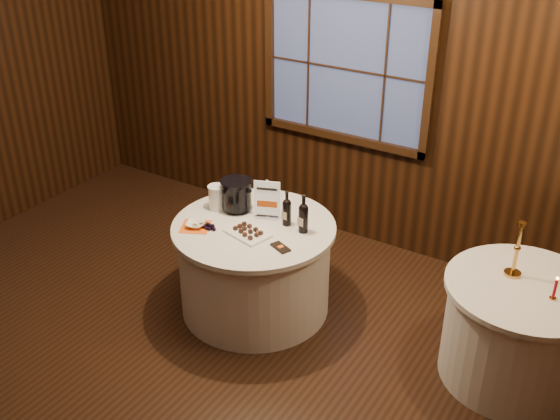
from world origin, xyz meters
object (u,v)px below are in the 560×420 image
Objects in this scene: grape_bunch at (210,226)px; glass_pitcher at (217,197)px; port_bottle_right at (303,216)px; side_table at (518,331)px; chocolate_box at (281,247)px; main_table at (255,267)px; port_bottle_left at (287,210)px; red_candle at (555,290)px; brass_candlestick at (516,256)px; cracker_bowl at (195,224)px; ice_bucket at (237,195)px; chocolate_plate at (248,232)px; sign_stand at (267,205)px.

glass_pitcher is (-0.15, 0.29, 0.08)m from grape_bunch.
side_table is at bearing 13.58° from port_bottle_right.
main_table is at bearing 176.33° from chocolate_box.
side_table is 2.35m from grape_bunch.
main_table is 0.56m from chocolate_box.
chocolate_box is at bearing -85.83° from port_bottle_right.
port_bottle_left is at bearing 137.10° from chocolate_box.
glass_pitcher reaches higher than red_candle.
glass_pitcher is 1.18× the size of red_candle.
main_table is at bearing -154.85° from port_bottle_right.
brass_candlestick is at bearing 146.64° from side_table.
cracker_bowl is at bearing -162.19° from grape_bunch.
cracker_bowl is (-0.11, -0.04, 0.00)m from grape_bunch.
port_bottle_right is 1.82× the size of red_candle.
grape_bunch is 0.45× the size of brass_candlestick.
main_table is 0.53m from grape_bunch.
port_bottle_right is 2.18× the size of cracker_bowl.
glass_pitcher is (-0.76, 0.25, 0.10)m from chocolate_box.
glass_pitcher reaches higher than main_table.
ice_bucket is at bearing 152.22° from main_table.
ice_bucket is at bearing -175.81° from side_table.
chocolate_box is (0.32, -0.03, -0.01)m from chocolate_plate.
side_table is 2.64× the size of brass_candlestick.
main_table is 0.57m from port_bottle_left.
port_bottle_left is 0.35m from chocolate_plate.
main_table is 8.99× the size of cracker_bowl.
main_table is 6.97× the size of grape_bunch.
sign_stand is at bearing -8.46° from glass_pitcher.
cracker_bowl is at bearing -138.53° from port_bottle_left.
brass_candlestick is at bearing 15.84° from chocolate_plate.
port_bottle_right is 0.32m from chocolate_box.
chocolate_box is 0.79× the size of glass_pitcher.
brass_candlestick is (2.24, 0.64, 0.13)m from cracker_bowl.
chocolate_plate is 2.17× the size of red_candle.
ice_bucket is 0.42m from chocolate_plate.
ice_bucket reaches higher than red_candle.
main_table is 4.12× the size of port_bottle_right.
side_table is 6.76× the size of chocolate_box.
port_bottle_right is 0.76× the size of brass_candlestick.
grape_bunch is 1.29× the size of cracker_bowl.
chocolate_plate reaches higher than chocolate_box.
ice_bucket is 1.53× the size of red_candle.
red_candle is (0.30, -0.14, -0.08)m from brass_candlestick.
glass_pitcher reaches higher than chocolate_box.
ice_bucket is (-2.26, -0.17, 0.52)m from side_table.
ice_bucket reaches higher than glass_pitcher.
main_table is at bearing 41.61° from grape_bunch.
red_candle is (2.43, 0.46, 0.05)m from grape_bunch.
brass_candlestick reaches higher than glass_pitcher.
brass_candlestick reaches higher than sign_stand.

